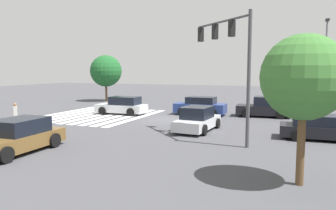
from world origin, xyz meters
name	(u,v)px	position (x,y,z in m)	size (l,w,h in m)	color
ground_plane	(168,119)	(0.00, 0.00, 0.00)	(110.82, 110.82, 0.00)	#47474C
crosswalk_markings	(98,115)	(0.00, -6.38, 0.00)	(10.02, 8.20, 0.01)	silver
traffic_signal_mast	(229,49)	(5.87, 5.87, 4.90)	(3.77, 3.77, 6.69)	#47474C
car_0	(122,106)	(-1.27, -4.76, 0.73)	(2.21, 4.38, 1.53)	silver
car_1	(323,128)	(3.73, 10.69, 0.66)	(2.22, 4.79, 1.37)	black
car_2	(17,137)	(12.07, -2.69, 0.73)	(4.88, 2.31, 1.56)	brown
car_3	(264,108)	(-4.23, 6.78, 0.76)	(2.42, 4.41, 1.66)	black
car_4	(197,120)	(3.67, 3.49, 0.70)	(4.45, 2.22, 1.53)	silver
car_5	(200,106)	(-3.36, 1.61, 0.74)	(2.14, 4.32, 1.55)	navy
pedestrian	(16,114)	(7.60, -7.55, 0.96)	(0.41, 0.41, 1.71)	#38383D
street_light_pole_a	(326,56)	(-11.95, 11.58, 5.14)	(0.80, 0.36, 8.66)	slate
tree_corner_a	(106,71)	(-10.75, -12.46, 3.68)	(3.80, 3.80, 5.58)	brown
tree_corner_c	(304,78)	(11.81, 9.53, 3.58)	(2.81, 2.81, 5.00)	brown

